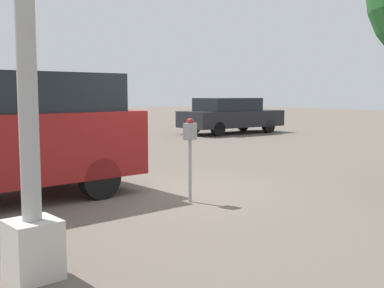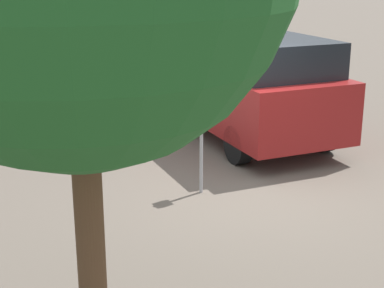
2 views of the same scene
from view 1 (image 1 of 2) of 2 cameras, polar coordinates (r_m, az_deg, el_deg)
ground_plane at (r=8.21m, az=-2.45°, el=-5.90°), size 80.00×80.00×0.00m
parking_meter_near at (r=7.45m, az=-0.23°, el=0.44°), size 0.21×0.12×1.32m
lamp_post at (r=4.53m, az=-18.99°, el=8.16°), size 0.44×0.44×5.49m
car_distant at (r=20.32m, az=4.57°, el=3.45°), size 4.62×2.24×1.49m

